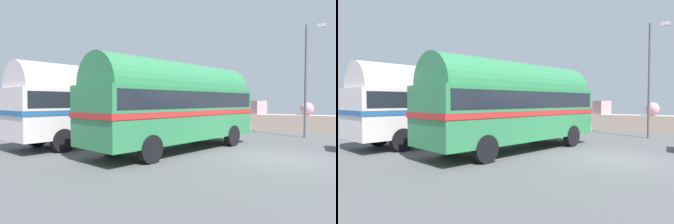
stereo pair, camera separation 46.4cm
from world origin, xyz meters
TOP-DOWN VIEW (x-y plane):
  - ground at (0.00, 0.00)m, footprint 32.00×26.00m
  - breakwater at (0.54, 11.81)m, footprint 31.36×1.90m
  - vintage_coach at (-4.00, -0.36)m, footprint 4.13×8.89m
  - second_coach at (-8.39, -0.46)m, footprint 3.76×8.86m
  - lamp_post at (0.23, 7.18)m, footprint 1.02×0.34m

SIDE VIEW (x-z plane):
  - ground at x=0.00m, z-range 0.00..0.02m
  - breakwater at x=0.54m, z-range -0.50..1.97m
  - vintage_coach at x=-4.00m, z-range 0.20..3.90m
  - second_coach at x=-8.39m, z-range 0.20..3.90m
  - lamp_post at x=0.23m, z-range 0.41..6.81m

